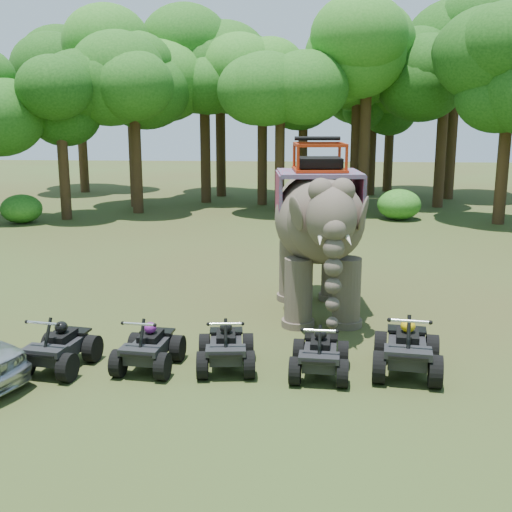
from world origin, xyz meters
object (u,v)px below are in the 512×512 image
(atv_3, at_px, (320,348))
(atv_1, at_px, (148,341))
(atv_4, at_px, (407,342))
(atv_2, at_px, (226,341))
(elephant, at_px, (318,228))
(atv_0, at_px, (58,341))

(atv_3, bearing_deg, atv_1, -177.99)
(atv_3, bearing_deg, atv_4, 11.44)
(atv_1, height_order, atv_2, atv_2)
(elephant, xyz_separation_m, atv_3, (-0.05, -4.26, -1.72))
(atv_0, xyz_separation_m, atv_2, (3.51, 0.27, -0.02))
(elephant, xyz_separation_m, atv_4, (1.75, -4.03, -1.63))
(atv_1, distance_m, atv_3, 3.60)
(atv_3, bearing_deg, atv_2, 177.22)
(atv_3, relative_size, atv_4, 0.86)
(atv_1, relative_size, atv_4, 0.87)
(atv_2, height_order, atv_4, atv_4)
(atv_0, distance_m, atv_1, 1.89)
(elephant, distance_m, atv_1, 5.77)
(atv_0, bearing_deg, elephant, 47.37)
(elephant, distance_m, atv_0, 7.20)
(atv_3, bearing_deg, atv_0, -175.56)
(atv_3, distance_m, atv_4, 1.82)
(elephant, bearing_deg, atv_4, -71.52)
(atv_2, relative_size, atv_4, 0.87)
(elephant, height_order, atv_2, elephant)
(atv_1, bearing_deg, atv_2, 10.23)
(elephant, bearing_deg, atv_0, -147.18)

